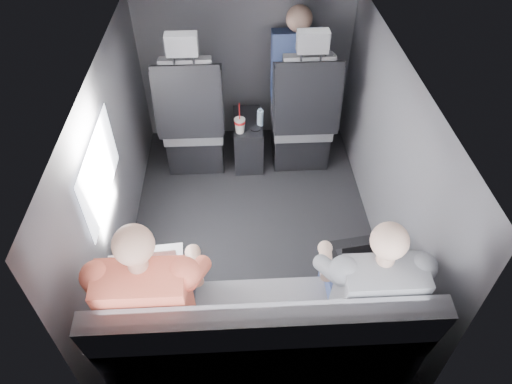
{
  "coord_description": "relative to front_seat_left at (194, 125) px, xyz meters",
  "views": [
    {
      "loc": [
        -0.1,
        -2.31,
        2.58
      ],
      "look_at": [
        0.02,
        -0.05,
        0.45
      ],
      "focal_mm": 32.0,
      "sensor_mm": 36.0,
      "label": 1
    }
  ],
  "objects": [
    {
      "name": "rear_bench",
      "position": [
        0.45,
        -1.9,
        -0.09
      ],
      "size": [
        1.6,
        0.57,
        0.92
      ],
      "color": "#57585C",
      "rests_on": "floor"
    },
    {
      "name": "water_bottle",
      "position": [
        0.55,
        -0.03,
        0.07
      ],
      "size": [
        0.05,
        0.05,
        0.16
      ],
      "color": "#A1BFDB",
      "rests_on": "center_console"
    },
    {
      "name": "passenger_front_right",
      "position": [
        0.86,
        0.26,
        0.35
      ],
      "size": [
        0.41,
        0.41,
        0.84
      ],
      "color": "navy",
      "rests_on": "front_seat_right"
    },
    {
      "name": "front_seat_right",
      "position": [
        0.9,
        0.0,
        0.0
      ],
      "size": [
        0.52,
        0.58,
        1.26
      ],
      "color": "black",
      "rests_on": "floor"
    },
    {
      "name": "side_window",
      "position": [
        -0.43,
        -1.14,
        0.5
      ],
      "size": [
        0.02,
        0.75,
        0.42
      ],
      "primitive_type": "cube",
      "color": "white",
      "rests_on": "panel_left"
    },
    {
      "name": "panel_front",
      "position": [
        0.45,
        0.46,
        0.27
      ],
      "size": [
        1.8,
        0.02,
        1.35
      ],
      "primitive_type": "cube",
      "color": "#56565B",
      "rests_on": "floor"
    },
    {
      "name": "panel_back",
      "position": [
        0.45,
        -2.14,
        0.27
      ],
      "size": [
        1.8,
        0.02,
        1.35
      ],
      "primitive_type": "cube",
      "color": "#56565B",
      "rests_on": "floor"
    },
    {
      "name": "soda_cup",
      "position": [
        0.38,
        -0.12,
        0.07
      ],
      "size": [
        0.09,
        0.09,
        0.27
      ],
      "color": "white",
      "rests_on": "center_console"
    },
    {
      "name": "passenger_rear_left",
      "position": [
        -0.09,
        -1.81,
        0.23
      ],
      "size": [
        0.51,
        0.62,
        1.23
      ],
      "color": "#303135",
      "rests_on": "rear_bench"
    },
    {
      "name": "laptop_black",
      "position": [
        1.03,
        -1.62,
        0.23
      ],
      "size": [
        0.37,
        0.35,
        0.24
      ],
      "color": "black",
      "rests_on": "passenger_rear_right"
    },
    {
      "name": "passenger_rear_right",
      "position": [
        0.99,
        -1.81,
        0.21
      ],
      "size": [
        0.48,
        0.6,
        1.18
      ],
      "color": "navy",
      "rests_on": "rear_bench"
    },
    {
      "name": "seatbelt",
      "position": [
        0.9,
        -0.17,
        0.4
      ],
      "size": [
        0.35,
        0.11,
        0.59
      ],
      "primitive_type": "cube",
      "rotation": [
        -0.14,
        0.49,
        0.0
      ],
      "color": "black",
      "rests_on": "front_seat_right"
    },
    {
      "name": "panel_left",
      "position": [
        -0.45,
        -0.84,
        0.27
      ],
      "size": [
        0.02,
        2.6,
        1.35
      ],
      "primitive_type": "cube",
      "color": "#56565B",
      "rests_on": "floor"
    },
    {
      "name": "laptop_white",
      "position": [
        -0.13,
        -1.63,
        0.23
      ],
      "size": [
        0.35,
        0.33,
        0.25
      ],
      "color": "white",
      "rests_on": "passenger_rear_left"
    },
    {
      "name": "floor",
      "position": [
        0.45,
        -0.84,
        -0.4
      ],
      "size": [
        2.6,
        2.6,
        0.0
      ],
      "primitive_type": "plane",
      "color": "black",
      "rests_on": "ground"
    },
    {
      "name": "panel_right",
      "position": [
        1.35,
        -0.84,
        0.27
      ],
      "size": [
        0.02,
        2.6,
        1.35
      ],
      "primitive_type": "cube",
      "color": "#56565B",
      "rests_on": "floor"
    },
    {
      "name": "ceiling",
      "position": [
        0.45,
        -0.84,
        0.95
      ],
      "size": [
        2.6,
        2.6,
        0.0
      ],
      "primitive_type": "plane",
      "rotation": [
        3.14,
        0.0,
        0.0
      ],
      "color": "#B2B2AD",
      "rests_on": "panel_back"
    },
    {
      "name": "front_seat_left",
      "position": [
        0.0,
        0.0,
        0.0
      ],
      "size": [
        0.52,
        0.58,
        1.26
      ],
      "color": "black",
      "rests_on": "floor"
    },
    {
      "name": "center_console",
      "position": [
        0.45,
        0.04,
        -0.2
      ],
      "size": [
        0.24,
        0.48,
        0.41
      ],
      "color": "black",
      "rests_on": "floor"
    }
  ]
}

